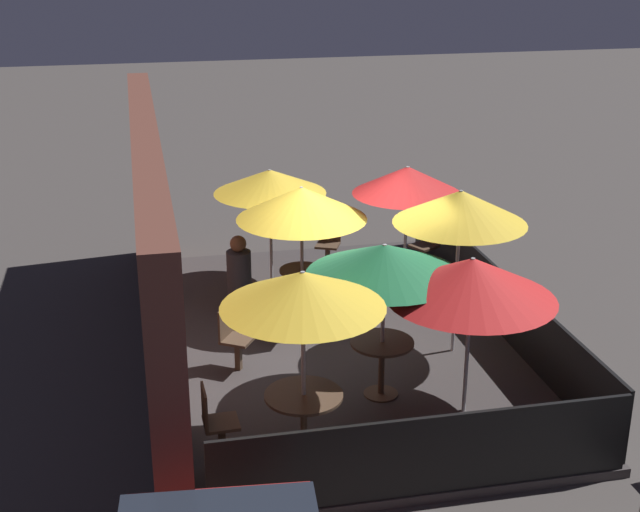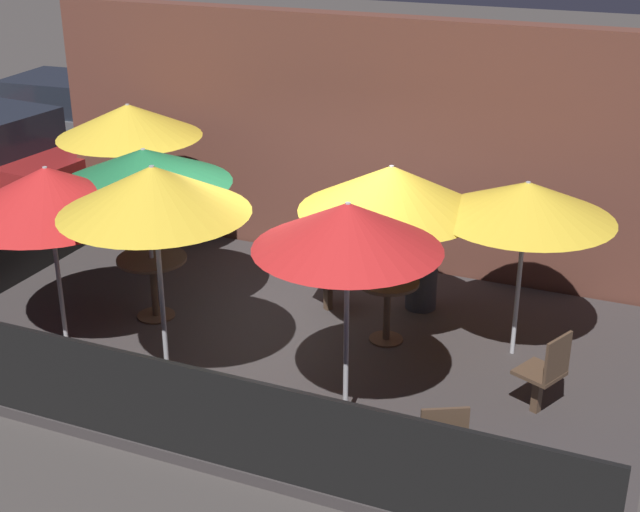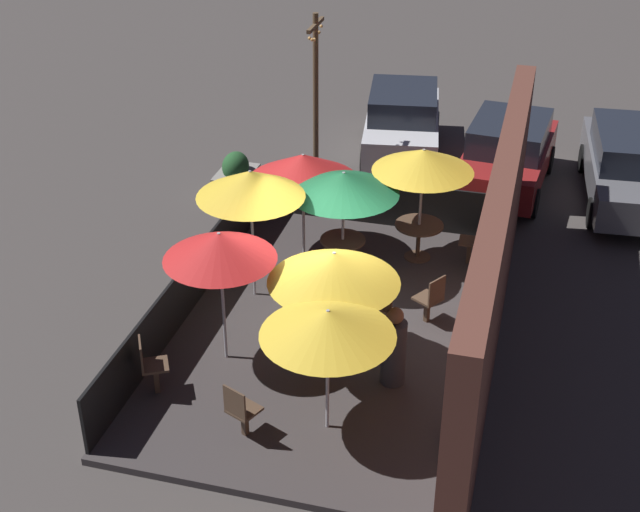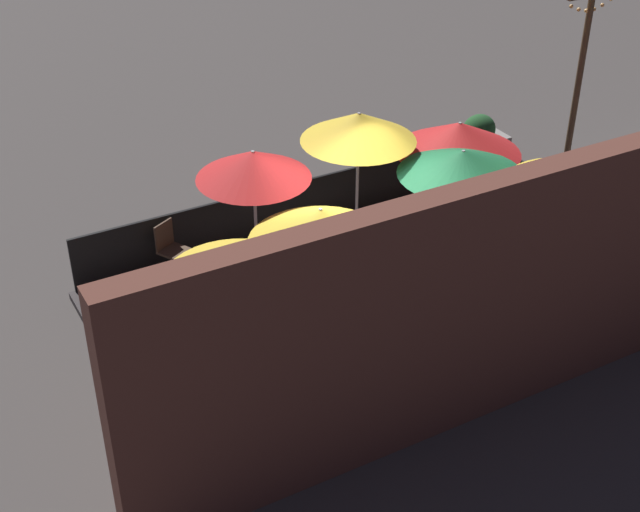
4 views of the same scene
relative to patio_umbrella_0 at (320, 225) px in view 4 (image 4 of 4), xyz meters
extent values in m
plane|color=#423D3A|center=(-1.04, -0.40, -1.95)|extent=(60.00, 60.00, 0.00)
cube|color=#383333|center=(-1.04, -0.40, -1.89)|extent=(7.94, 4.90, 0.12)
cube|color=brown|center=(-1.04, 2.28, -0.25)|extent=(9.54, 0.36, 3.42)
cube|color=black|center=(-1.04, -2.80, -1.36)|extent=(7.74, 0.05, 0.95)
cube|color=black|center=(-4.96, -0.40, -1.36)|extent=(0.05, 4.70, 0.95)
cylinder|color=#B2B2B7|center=(0.00, 0.00, -0.79)|extent=(0.05, 0.05, 2.09)
cone|color=gold|center=(0.00, 0.00, 0.00)|extent=(2.01, 2.01, 0.51)
cylinder|color=#B2B2B7|center=(-3.80, 0.71, -0.71)|extent=(0.05, 0.05, 2.24)
cone|color=gold|center=(-3.80, 0.71, 0.19)|extent=(1.87, 1.87, 0.43)
cylinder|color=#B2B2B7|center=(-2.76, -0.52, -0.78)|extent=(0.05, 0.05, 2.10)
cone|color=#1E6B3D|center=(-2.76, -0.52, 0.06)|extent=(1.98, 1.98, 0.40)
cylinder|color=#B2B2B7|center=(0.18, -1.73, -0.70)|extent=(0.05, 0.05, 2.27)
cone|color=red|center=(0.18, -1.73, 0.21)|extent=(1.74, 1.74, 0.44)
cylinder|color=#B2B2B7|center=(1.40, 0.27, -0.83)|extent=(0.05, 0.05, 2.01)
cone|color=gold|center=(1.40, 0.27, -0.03)|extent=(1.88, 1.88, 0.40)
cylinder|color=#B2B2B7|center=(-3.38, -1.44, -0.80)|extent=(0.05, 0.05, 2.08)
cone|color=red|center=(-3.38, -1.44, -0.02)|extent=(2.09, 2.09, 0.52)
cylinder|color=#B2B2B7|center=(-1.73, -1.89, -0.63)|extent=(0.05, 0.05, 2.42)
cone|color=gold|center=(-1.73, -1.89, 0.35)|extent=(1.86, 1.86, 0.47)
cylinder|color=#4C3828|center=(0.00, 0.00, -1.82)|extent=(0.39, 0.39, 0.02)
cylinder|color=#4C3828|center=(0.00, 0.00, -1.48)|extent=(0.08, 0.08, 0.72)
cylinder|color=#4C3828|center=(0.00, 0.00, -1.10)|extent=(0.71, 0.71, 0.04)
cylinder|color=#4C3828|center=(-3.80, 0.71, -1.82)|extent=(0.51, 0.51, 0.02)
cylinder|color=#4C3828|center=(-3.80, 0.71, -1.50)|extent=(0.08, 0.08, 0.68)
cylinder|color=#4C3828|center=(-3.80, 0.71, -1.14)|extent=(0.92, 0.92, 0.04)
cylinder|color=#4C3828|center=(-2.76, -0.52, -1.82)|extent=(0.45, 0.45, 0.02)
cylinder|color=#4C3828|center=(-2.76, -0.52, -1.47)|extent=(0.08, 0.08, 0.74)
cylinder|color=#4C3828|center=(-2.76, -0.52, -1.08)|extent=(0.83, 0.83, 0.04)
cube|color=#4C3828|center=(1.86, -0.82, -1.62)|extent=(0.11, 0.11, 0.42)
cube|color=#4C3828|center=(1.86, -0.82, -1.39)|extent=(0.53, 0.53, 0.04)
cube|color=#4C3828|center=(2.02, -0.89, -1.15)|extent=(0.19, 0.38, 0.44)
cube|color=#4C3828|center=(-0.92, 0.47, -1.61)|extent=(0.11, 0.11, 0.45)
cube|color=#4C3828|center=(-0.92, 0.47, -1.37)|extent=(0.54, 0.54, 0.04)
cube|color=#4C3828|center=(-1.08, 0.55, -1.13)|extent=(0.21, 0.37, 0.44)
cube|color=#4C3828|center=(-3.83, 1.68, -1.61)|extent=(0.08, 0.08, 0.45)
cube|color=#4C3828|center=(-3.83, 1.68, -1.36)|extent=(0.41, 0.41, 0.04)
cube|color=#4C3828|center=(-3.84, 1.86, -1.12)|extent=(0.40, 0.04, 0.44)
cube|color=#4C3828|center=(-1.67, 1.22, -1.62)|extent=(0.11, 0.11, 0.43)
cube|color=#4C3828|center=(-1.67, 1.22, -1.38)|extent=(0.55, 0.55, 0.04)
cube|color=#4C3828|center=(-1.58, 1.37, -1.14)|extent=(0.36, 0.24, 0.44)
cube|color=#4C3828|center=(1.30, -2.43, -1.59)|extent=(0.11, 0.11, 0.48)
cube|color=#4C3828|center=(1.30, -2.43, -1.33)|extent=(0.54, 0.54, 0.04)
cube|color=#4C3828|center=(1.38, -2.59, -1.09)|extent=(0.37, 0.21, 0.44)
cylinder|color=#333338|center=(0.11, 0.97, -1.29)|extent=(0.38, 0.38, 1.09)
sphere|color=brown|center=(0.11, 0.97, -0.62)|extent=(0.26, 0.26, 0.26)
cube|color=gray|center=(-5.61, -3.61, -1.65)|extent=(1.10, 0.77, 0.61)
ellipsoid|color=#235128|center=(-5.61, -3.61, -1.21)|extent=(0.71, 0.57, 0.64)
cylinder|color=brown|center=(-6.51, -2.05, 0.02)|extent=(0.12, 0.12, 3.94)
sphere|color=#F4B260|center=(-6.78, -2.05, 1.51)|extent=(0.07, 0.07, 0.07)
sphere|color=#F4B260|center=(-6.60, -2.05, 1.46)|extent=(0.07, 0.07, 0.07)
sphere|color=#F4B260|center=(-6.41, -2.05, 1.46)|extent=(0.07, 0.07, 0.07)
sphere|color=#F4B260|center=(-6.23, -2.05, 1.51)|extent=(0.07, 0.07, 0.07)
sphere|color=#F4B260|center=(-6.05, -2.05, 1.59)|extent=(0.07, 0.07, 0.07)
cylinder|color=black|center=(-7.62, -1.18, -1.63)|extent=(0.66, 0.27, 0.64)
camera|label=1|loc=(-12.72, 2.40, 3.98)|focal=50.00mm
camera|label=2|loc=(2.85, -8.60, 3.07)|focal=50.00mm
camera|label=3|loc=(11.01, 2.74, 6.73)|focal=50.00mm
camera|label=4|loc=(5.07, 9.12, 6.03)|focal=50.00mm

